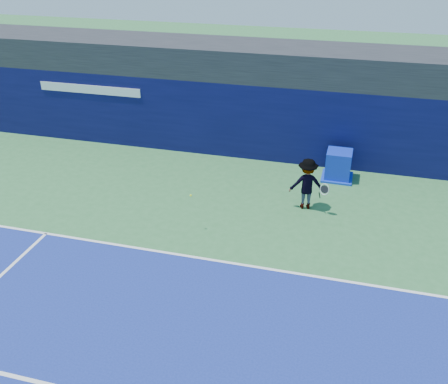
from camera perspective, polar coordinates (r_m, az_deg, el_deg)
The scene contains 7 objects.
ground at distance 11.98m, azimuth -6.79°, elevation -15.69°, with size 80.00×80.00×0.00m, color #316D39.
baseline at distance 14.14m, azimuth -2.40°, elevation -7.60°, with size 24.00×0.10×0.01m, color white.
stadium_band at distance 20.30m, azimuth 4.74°, elevation 14.71°, with size 36.00×3.00×1.20m, color black.
back_wall_assembly at distance 19.95m, azimuth 3.94°, elevation 8.21°, with size 36.00×1.03×3.00m.
equipment_cart at distance 18.79m, azimuth 12.93°, elevation 2.91°, with size 1.13×1.13×1.07m.
tennis_player at distance 16.42m, azimuth 9.46°, elevation 0.93°, with size 1.37×0.87×1.74m.
tennis_ball at distance 14.88m, azimuth -3.82°, elevation -0.40°, with size 0.06×0.06×0.06m.
Camera 1 is at (3.55, -7.94, 8.24)m, focal length 40.00 mm.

